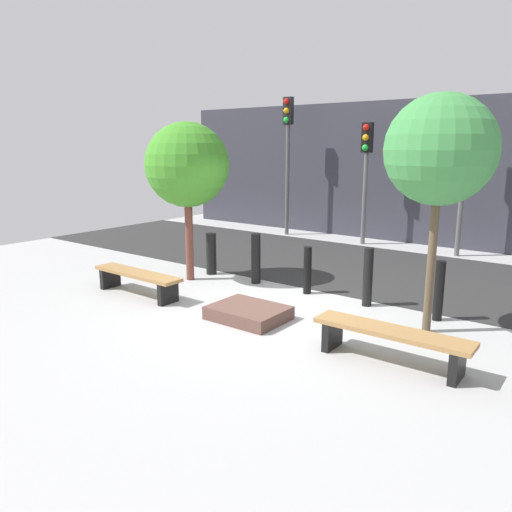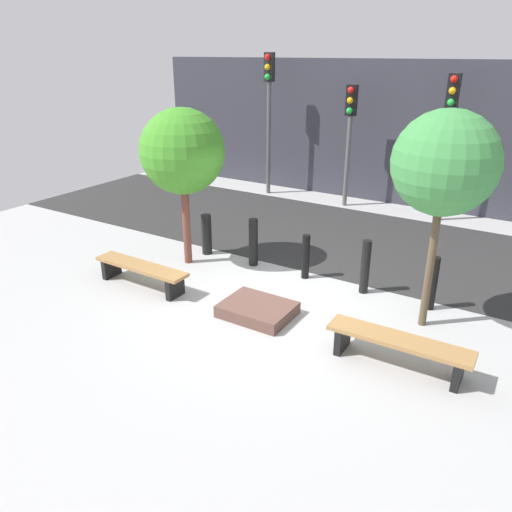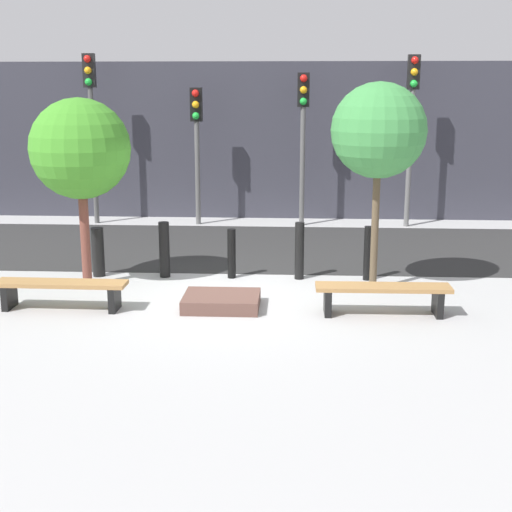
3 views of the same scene
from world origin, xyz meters
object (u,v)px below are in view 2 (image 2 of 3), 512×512
at_px(bench_left, 141,271).
at_px(bench_right, 398,346).
at_px(bollard_left, 253,242).
at_px(traffic_light_west, 269,100).
at_px(bollard_far_right, 433,283).
at_px(traffic_light_mid_east, 449,122).
at_px(tree_behind_right_bench, 445,164).
at_px(planter_bed, 257,310).
at_px(tree_behind_left_bench, 182,152).
at_px(bollard_right, 365,267).
at_px(traffic_light_mid_west, 350,124).
at_px(bollard_center, 306,257).
at_px(bollard_far_left, 207,234).

height_order(bench_left, bench_right, bench_right).
bearing_deg(bollard_left, traffic_light_west, 117.62).
distance_m(bollard_far_right, traffic_light_mid_east, 5.47).
bearing_deg(tree_behind_right_bench, bollard_far_right, 93.35).
relative_size(planter_bed, traffic_light_mid_east, 0.32).
xyz_separation_m(tree_behind_left_bench, bollard_right, (3.59, 0.60, -1.78)).
bearing_deg(bollard_far_right, traffic_light_mid_west, 126.19).
height_order(planter_bed, tree_behind_right_bench, tree_behind_right_bench).
relative_size(tree_behind_right_bench, bollard_center, 3.85).
bearing_deg(tree_behind_left_bench, bollard_far_left, 86.65).
bearing_deg(traffic_light_west, tree_behind_left_bench, -76.09).
bearing_deg(tree_behind_right_bench, bollard_left, 170.54).
xyz_separation_m(tree_behind_left_bench, bollard_center, (2.40, 0.60, -1.85)).
bearing_deg(tree_behind_left_bench, bollard_center, 13.97).
xyz_separation_m(bench_left, bollard_left, (1.22, 1.95, 0.17)).
height_order(planter_bed, traffic_light_west, traffic_light_west).
bearing_deg(bollard_far_right, bollard_right, 180.00).
bearing_deg(bench_left, bench_right, 0.82).
bearing_deg(planter_bed, bollard_left, 124.09).
distance_m(bench_right, traffic_light_mid_west, 8.05).
height_order(planter_bed, bollard_left, bollard_left).
distance_m(bollard_far_right, traffic_light_mid_west, 6.40).
xyz_separation_m(bench_right, bollard_center, (-2.40, 1.95, 0.11)).
bearing_deg(bench_right, bollard_far_left, 156.96).
bearing_deg(traffic_light_mid_west, traffic_light_west, 179.96).
relative_size(bollard_left, traffic_light_mid_east, 0.27).
relative_size(tree_behind_right_bench, bollard_right, 3.35).
bearing_deg(bench_left, bollard_right, 29.34).
bearing_deg(bollard_far_right, bollard_far_left, 180.00).
relative_size(tree_behind_right_bench, traffic_light_west, 0.83).
height_order(bench_left, traffic_light_mid_east, traffic_light_mid_east).
bearing_deg(bench_right, traffic_light_mid_east, 98.58).
bearing_deg(bench_right, bench_left, 179.18).
relative_size(bollard_far_left, bollard_left, 0.88).
relative_size(bollard_far_right, traffic_light_mid_west, 0.29).
bearing_deg(bollard_right, traffic_light_west, 135.02).
bearing_deg(bollard_right, bench_left, -151.48).
xyz_separation_m(bollard_far_right, traffic_light_mid_west, (-3.63, 4.96, 1.79)).
height_order(bench_left, tree_behind_right_bench, tree_behind_right_bench).
bearing_deg(bollard_far_left, bollard_far_right, 0.00).
bearing_deg(bench_left, tree_behind_right_bench, 16.53).
bearing_deg(bollard_center, bench_left, -140.95).
xyz_separation_m(bollard_left, traffic_light_west, (-2.60, 4.96, 2.27)).
bearing_deg(tree_behind_left_bench, planter_bed, -25.61).
distance_m(bollard_far_left, traffic_light_mid_east, 6.48).
relative_size(bench_left, bollard_center, 2.28).
bearing_deg(traffic_light_west, tree_behind_right_bench, -41.95).
bearing_deg(bollard_left, bench_right, -28.52).
height_order(bollard_center, traffic_light_west, traffic_light_west).
bearing_deg(bench_right, bollard_far_right, 90.21).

